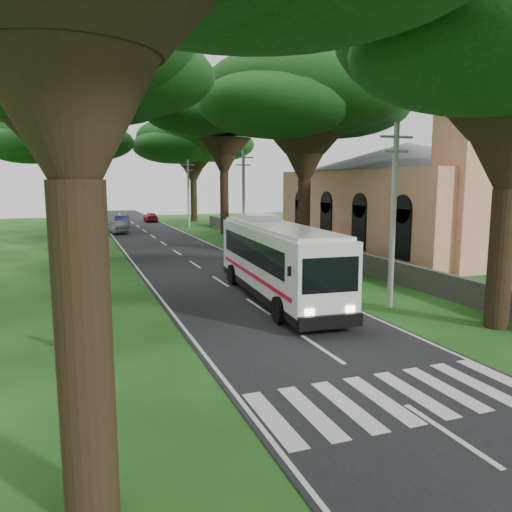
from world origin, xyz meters
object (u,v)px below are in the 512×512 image
object	(u,v)px
pole_near	(393,213)
distant_car_c	(151,217)
distant_car_a	(118,227)
pole_mid	(243,198)
distant_car_b	(122,222)
church	(407,189)
coach_bus	(277,259)
pole_far	(188,193)
pedestrian	(79,329)

from	to	relation	value
pole_near	distant_car_c	bearing A→B (deg)	93.29
distant_car_a	distant_car_c	xyz separation A→B (m)	(5.59, 13.96, -0.10)
pole_mid	distant_car_a	world-z (taller)	pole_mid
distant_car_a	distant_car_b	size ratio (longest dim) A/B	0.93
pole_near	distant_car_c	world-z (taller)	pole_near
church	coach_bus	world-z (taller)	church
distant_car_c	coach_bus	bearing A→B (deg)	90.76
coach_bus	distant_car_c	size ratio (longest dim) A/B	2.96
pole_far	distant_car_c	world-z (taller)	pole_far
pole_mid	pedestrian	size ratio (longest dim) A/B	5.00
distant_car_c	pedestrian	xyz separation A→B (m)	(-10.13, -52.08, 0.18)
pole_mid	distant_car_b	bearing A→B (deg)	108.41
coach_bus	pedestrian	world-z (taller)	coach_bus
coach_bus	pole_near	bearing A→B (deg)	-34.11
distant_car_c	pole_near	bearing A→B (deg)	95.51
coach_bus	distant_car_b	world-z (taller)	coach_bus
church	pole_mid	world-z (taller)	church
church	pole_mid	xyz separation A→B (m)	(-12.36, 4.45, -0.73)
pole_mid	pole_far	xyz separation A→B (m)	(0.00, 20.00, 0.00)
pole_far	distant_car_b	distance (m)	8.61
pole_mid	coach_bus	bearing A→B (deg)	-103.76
distant_car_a	distant_car_c	world-z (taller)	distant_car_a
pole_far	pedestrian	size ratio (longest dim) A/B	5.00
pole_mid	pedestrian	bearing A→B (deg)	-121.17
coach_bus	distant_car_a	bearing A→B (deg)	101.63
coach_bus	distant_car_c	world-z (taller)	coach_bus
church	distant_car_a	xyz separation A→B (m)	(-20.86, 21.02, -4.18)
distant_car_b	pedestrian	size ratio (longest dim) A/B	2.74
coach_bus	distant_car_a	size ratio (longest dim) A/B	2.97
pole_mid	distant_car_c	world-z (taller)	pole_mid
church	distant_car_b	bearing A→B (deg)	126.37
pole_far	pole_mid	bearing A→B (deg)	-90.00
pole_near	pole_mid	world-z (taller)	same
pole_far	pedestrian	xyz separation A→B (m)	(-13.04, -41.55, -3.38)
pole_mid	distant_car_c	distance (m)	30.87
distant_car_b	distant_car_c	bearing A→B (deg)	69.60
pole_mid	pedestrian	distance (m)	25.41
distant_car_c	pedestrian	size ratio (longest dim) A/B	2.56
pole_near	church	bearing A→B (deg)	51.50
distant_car_a	pedestrian	distance (m)	38.39
church	pole_near	size ratio (longest dim) A/B	3.00
church	pole_far	distance (m)	27.41
pole_mid	coach_bus	world-z (taller)	pole_mid
church	distant_car_c	size ratio (longest dim) A/B	5.86
distant_car_a	church	bearing A→B (deg)	127.61
coach_bus	distant_car_b	xyz separation A→B (m)	(-3.39, 39.28, -1.15)
coach_bus	distant_car_b	size ratio (longest dim) A/B	2.76
pole_mid	church	bearing A→B (deg)	-19.81
church	pole_far	world-z (taller)	church
distant_car_b	pedestrian	xyz separation A→B (m)	(-5.54, -44.07, 0.05)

